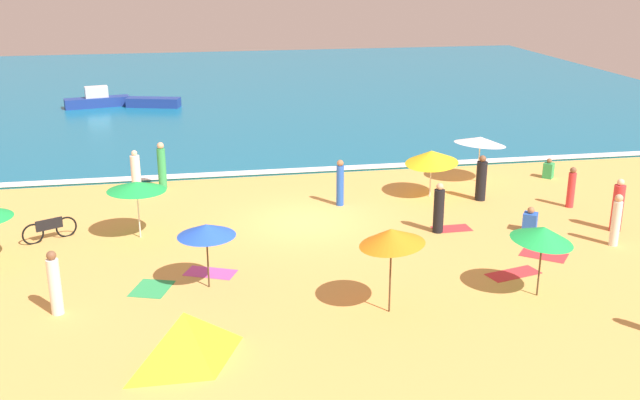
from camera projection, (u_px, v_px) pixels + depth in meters
ground_plane at (306, 222)px, 26.04m from camera, size 60.00×60.00×0.00m
ocean_water at (242, 89)px, 52.18m from camera, size 60.00×44.00×0.10m
wave_breaker_foam at (282, 171)px, 31.89m from camera, size 57.00×0.70×0.01m
beach_umbrella_1 at (543, 234)px, 19.82m from camera, size 2.41×2.40×2.12m
beach_umbrella_2 at (391, 237)px, 18.79m from camera, size 1.80×1.77×2.42m
beach_umbrella_3 at (480, 141)px, 30.27m from camera, size 2.87×2.86×2.00m
beach_umbrella_4 at (432, 157)px, 28.33m from camera, size 2.93×2.92×1.96m
beach_umbrella_5 at (136, 186)px, 24.05m from camera, size 2.47×2.47×1.96m
beach_umbrella_6 at (206, 230)px, 20.37m from camera, size 2.31×2.31×1.90m
beach_tent at (185, 337)px, 16.84m from camera, size 2.82×2.60×1.26m
parked_bicycle at (50, 229)px, 24.26m from camera, size 1.63×0.91×0.76m
beachgoer_0 at (162, 166)px, 29.53m from camera, size 0.46×0.46×1.92m
beachgoer_1 at (618, 207)px, 24.94m from camera, size 0.39×0.39×1.85m
beachgoer_2 at (55, 284)px, 19.08m from camera, size 0.35×0.35×1.77m
beachgoer_3 at (616, 220)px, 23.68m from camera, size 0.41×0.41×1.73m
beachgoer_4 at (530, 221)px, 25.05m from camera, size 0.63×0.63×0.88m
beachgoer_5 at (136, 175)px, 28.61m from camera, size 0.49×0.49×1.85m
beachgoer_6 at (571, 188)px, 27.38m from camera, size 0.33×0.33×1.55m
beachgoer_7 at (481, 179)px, 28.16m from camera, size 0.48×0.48×1.77m
beachgoer_9 at (548, 170)px, 31.15m from camera, size 0.55×0.55×0.86m
beachgoer_10 at (439, 209)px, 24.84m from camera, size 0.43×0.43×1.74m
beachgoer_11 at (340, 183)px, 27.55m from camera, size 0.40×0.40×1.77m
beach_towel_0 at (210, 273)px, 21.83m from camera, size 1.65×1.29×0.01m
beach_towel_1 at (152, 289)px, 20.78m from camera, size 1.34×1.47×0.01m
beach_towel_2 at (513, 274)px, 21.76m from camera, size 1.74×1.05×0.01m
beach_towel_3 at (452, 229)px, 25.38m from camera, size 1.33×0.73×0.01m
beach_towel_4 at (544, 255)px, 23.15m from camera, size 1.63×1.55×0.01m
small_boat_0 at (97, 100)px, 45.52m from camera, size 3.98×1.76×1.28m
small_boat_1 at (154, 102)px, 45.54m from camera, size 3.38×1.75×0.57m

